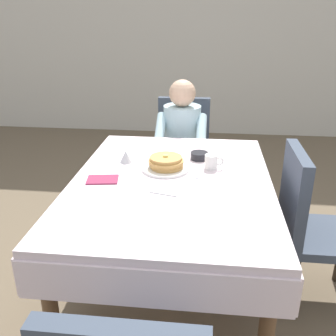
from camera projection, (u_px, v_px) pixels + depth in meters
The scene contains 15 objects.
ground_plane at pixel (171, 286), 2.40m from camera, with size 14.00×14.00×0.00m, color brown.
back_wall at pixel (198, 12), 4.91m from camera, with size 12.00×0.16×3.20m, color beige.
dining_table_main at pixel (171, 194), 2.15m from camera, with size 1.12×1.52×0.74m.
chair_diner at pixel (183, 146), 3.27m from camera, with size 0.44×0.45×0.93m.
diner_person at pixel (182, 136), 3.08m from camera, with size 0.40×0.43×1.12m.
chair_right_side at pixel (309, 220), 2.12m from camera, with size 0.45×0.44×0.93m.
plate_breakfast at pixel (166, 168), 2.24m from camera, with size 0.28×0.28×0.02m, color white.
breakfast_stack at pixel (166, 162), 2.23m from camera, with size 0.21×0.21×0.08m.
cup_coffee at pixel (211, 162), 2.25m from camera, with size 0.11×0.08×0.08m.
bowl_butter at pixel (199, 156), 2.40m from camera, with size 0.11×0.11×0.04m, color black.
syrup_pitcher at pixel (126, 157), 2.34m from camera, with size 0.08×0.08×0.07m.
fork_left_of_plate at pixel (133, 169), 2.25m from camera, with size 0.18×0.01×0.01m, color silver.
knife_right_of_plate at pixel (198, 172), 2.21m from camera, with size 0.20×0.01×0.01m, color silver.
spoon_near_edge at pixel (163, 194), 1.94m from camera, with size 0.15×0.01×0.01m, color silver.
napkin_folded at pixel (103, 180), 2.10m from camera, with size 0.17×0.12×0.01m, color #8C2D4C.
Camera 1 is at (0.19, -1.92, 1.61)m, focal length 40.70 mm.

